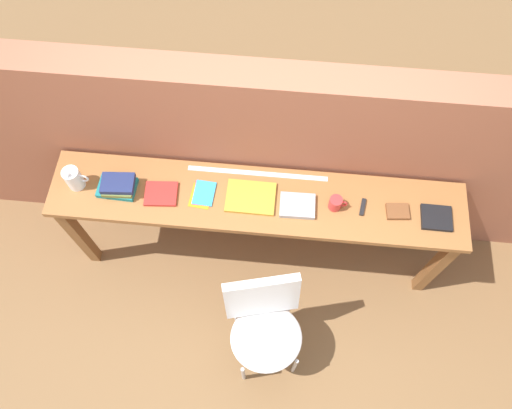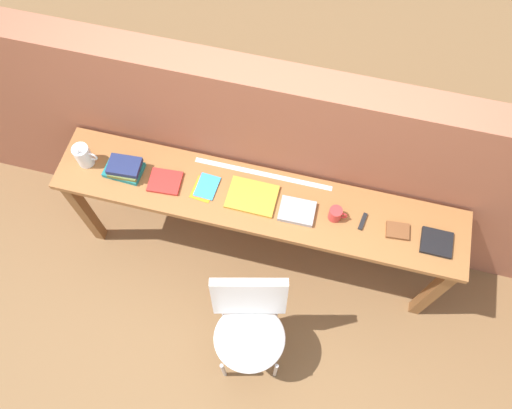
# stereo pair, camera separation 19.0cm
# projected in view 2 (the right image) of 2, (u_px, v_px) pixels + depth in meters

# --- Properties ---
(ground_plane) EXTENTS (40.00, 40.00, 0.00)m
(ground_plane) POSITION_uv_depth(u_px,v_px,m) (248.00, 288.00, 3.63)
(ground_plane) COLOR brown
(brick_wall_back) EXTENTS (6.00, 0.20, 1.60)m
(brick_wall_back) POSITION_uv_depth(u_px,v_px,m) (271.00, 158.00, 3.19)
(brick_wall_back) COLOR #9E5B42
(brick_wall_back) RESTS_ON ground
(sideboard) EXTENTS (2.50, 0.44, 0.88)m
(sideboard) POSITION_uv_depth(u_px,v_px,m) (258.00, 209.00, 3.10)
(sideboard) COLOR #996033
(sideboard) RESTS_ON ground
(chair_white_moulded) EXTENTS (0.54, 0.54, 0.89)m
(chair_white_moulded) POSITION_uv_depth(u_px,v_px,m) (249.00, 324.00, 3.00)
(chair_white_moulded) COLOR white
(chair_white_moulded) RESTS_ON ground
(pitcher_white) EXTENTS (0.14, 0.10, 0.18)m
(pitcher_white) POSITION_uv_depth(u_px,v_px,m) (84.00, 155.00, 3.01)
(pitcher_white) COLOR white
(pitcher_white) RESTS_ON sideboard
(book_stack_leftmost) EXTENTS (0.23, 0.16, 0.09)m
(book_stack_leftmost) POSITION_uv_depth(u_px,v_px,m) (124.00, 168.00, 3.01)
(book_stack_leftmost) COLOR #19757A
(book_stack_leftmost) RESTS_ON sideboard
(magazine_cycling) EXTENTS (0.20, 0.17, 0.02)m
(magazine_cycling) POSITION_uv_depth(u_px,v_px,m) (165.00, 182.00, 3.01)
(magazine_cycling) COLOR red
(magazine_cycling) RESTS_ON sideboard
(pamphlet_pile_colourful) EXTENTS (0.15, 0.19, 0.01)m
(pamphlet_pile_colourful) POSITION_uv_depth(u_px,v_px,m) (205.00, 187.00, 3.00)
(pamphlet_pile_colourful) COLOR orange
(pamphlet_pile_colourful) RESTS_ON sideboard
(book_open_centre) EXTENTS (0.29, 0.22, 0.02)m
(book_open_centre) POSITION_uv_depth(u_px,v_px,m) (252.00, 197.00, 2.96)
(book_open_centre) COLOR gold
(book_open_centre) RESTS_ON sideboard
(book_grey_hardcover) EXTENTS (0.21, 0.16, 0.03)m
(book_grey_hardcover) POSITION_uv_depth(u_px,v_px,m) (297.00, 211.00, 2.92)
(book_grey_hardcover) COLOR #9E9EA3
(book_grey_hardcover) RESTS_ON sideboard
(mug) EXTENTS (0.11, 0.08, 0.09)m
(mug) POSITION_uv_depth(u_px,v_px,m) (336.00, 214.00, 2.88)
(mug) COLOR red
(mug) RESTS_ON sideboard
(multitool_folded) EXTENTS (0.04, 0.11, 0.02)m
(multitool_folded) POSITION_uv_depth(u_px,v_px,m) (363.00, 221.00, 2.90)
(multitool_folded) COLOR black
(multitool_folded) RESTS_ON sideboard
(leather_journal_brown) EXTENTS (0.14, 0.11, 0.02)m
(leather_journal_brown) POSITION_uv_depth(u_px,v_px,m) (398.00, 231.00, 2.87)
(leather_journal_brown) COLOR brown
(leather_journal_brown) RESTS_ON sideboard
(book_repair_rightmost) EXTENTS (0.18, 0.16, 0.02)m
(book_repair_rightmost) POSITION_uv_depth(u_px,v_px,m) (437.00, 243.00, 2.83)
(book_repair_rightmost) COLOR black
(book_repair_rightmost) RESTS_ON sideboard
(ruler_metal_back_edge) EXTENTS (0.86, 0.03, 0.00)m
(ruler_metal_back_edge) POSITION_uv_depth(u_px,v_px,m) (263.00, 174.00, 3.04)
(ruler_metal_back_edge) COLOR silver
(ruler_metal_back_edge) RESTS_ON sideboard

